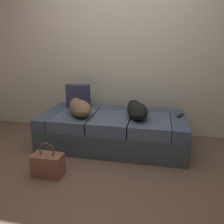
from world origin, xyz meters
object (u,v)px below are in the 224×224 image
object	(u,v)px
throw_pillow	(78,96)
handbag	(48,164)
couch	(113,130)
dog_dark	(137,110)
tv_remote	(180,115)
dog_tan	(79,107)

from	to	relation	value
throw_pillow	handbag	xyz separation A→B (m)	(0.04, -1.12, -0.49)
couch	handbag	bearing A→B (deg)	-121.35
dog_dark	throw_pillow	xyz separation A→B (m)	(-0.90, 0.32, 0.07)
dog_dark	handbag	xyz separation A→B (m)	(-0.85, -0.80, -0.42)
tv_remote	handbag	size ratio (longest dim) A/B	0.40
couch	handbag	distance (m)	1.02
dog_tan	tv_remote	world-z (taller)	dog_tan
couch	dog_tan	xyz separation A→B (m)	(-0.42, -0.12, 0.33)
tv_remote	handbag	distance (m)	1.74
tv_remote	dog_tan	bearing A→B (deg)	-149.03
dog_dark	tv_remote	xyz separation A→B (m)	(0.56, 0.17, -0.09)
dog_dark	handbag	distance (m)	1.24
couch	throw_pillow	size ratio (longest dim) A/B	5.63
tv_remote	handbag	bearing A→B (deg)	-124.12
throw_pillow	couch	bearing A→B (deg)	-23.74
dog_tan	throw_pillow	bearing A→B (deg)	111.84
handbag	tv_remote	bearing A→B (deg)	34.55
tv_remote	throw_pillow	world-z (taller)	throw_pillow
dog_dark	throw_pillow	world-z (taller)	throw_pillow
dog_tan	handbag	size ratio (longest dim) A/B	1.48
couch	dog_dark	xyz separation A→B (m)	(0.32, -0.06, 0.33)
dog_tan	dog_dark	size ratio (longest dim) A/B	0.98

